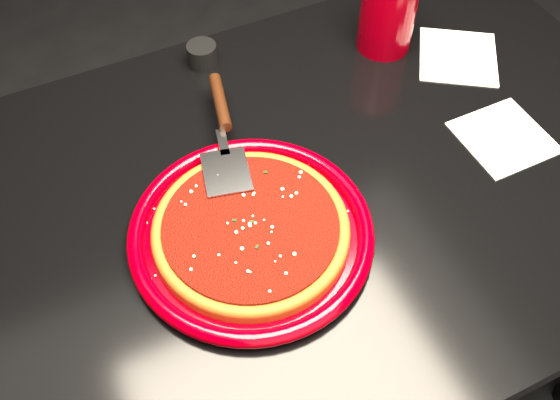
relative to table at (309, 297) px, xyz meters
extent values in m
cube|color=black|center=(0.00, 0.00, -0.38)|extent=(4.00, 4.00, 0.01)
cube|color=black|center=(0.00, 0.00, 0.00)|extent=(1.20, 0.80, 0.75)
cylinder|color=#7E0008|center=(-0.14, -0.05, 0.39)|extent=(0.44, 0.44, 0.03)
cylinder|color=brown|center=(-0.14, -0.05, 0.39)|extent=(0.35, 0.35, 0.01)
torus|color=brown|center=(-0.14, -0.05, 0.40)|extent=(0.35, 0.35, 0.02)
cylinder|color=maroon|center=(-0.14, -0.05, 0.40)|extent=(0.31, 0.31, 0.01)
cylinder|color=#8B000A|center=(0.26, 0.23, 0.44)|extent=(0.13, 0.13, 0.14)
cube|color=silver|center=(0.31, -0.05, 0.38)|extent=(0.14, 0.14, 0.00)
cube|color=silver|center=(0.36, 0.15, 0.38)|extent=(0.20, 0.20, 0.00)
cylinder|color=black|center=(-0.06, 0.33, 0.40)|extent=(0.06, 0.06, 0.04)
camera|label=1|loc=(-0.31, -0.52, 1.12)|focal=40.00mm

